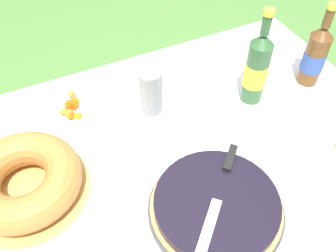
% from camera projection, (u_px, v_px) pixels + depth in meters
% --- Properties ---
extents(garden_table, '(1.53, 0.93, 0.73)m').
position_uv_depth(garden_table, '(159.00, 167.00, 1.19)').
color(garden_table, brown).
rests_on(garden_table, ground_plane).
extents(tablecloth, '(1.54, 0.94, 0.10)m').
position_uv_depth(tablecloth, '(159.00, 155.00, 1.15)').
color(tablecloth, white).
rests_on(tablecloth, garden_table).
extents(berry_tart, '(0.36, 0.36, 0.06)m').
position_uv_depth(berry_tart, '(216.00, 207.00, 0.98)').
color(berry_tart, '#38383D').
rests_on(berry_tart, tablecloth).
extents(serving_knife, '(0.28, 0.28, 0.01)m').
position_uv_depth(serving_knife, '(220.00, 190.00, 0.97)').
color(serving_knife, silver).
rests_on(serving_knife, berry_tart).
extents(bundt_cake, '(0.35, 0.35, 0.10)m').
position_uv_depth(bundt_cake, '(23.00, 180.00, 1.00)').
color(bundt_cake, tan).
rests_on(bundt_cake, tablecloth).
extents(cup_stack, '(0.07, 0.07, 0.19)m').
position_uv_depth(cup_stack, '(151.00, 92.00, 1.18)').
color(cup_stack, white).
rests_on(cup_stack, tablecloth).
extents(cider_bottle_green, '(0.08, 0.08, 0.34)m').
position_uv_depth(cider_bottle_green, '(257.00, 68.00, 1.20)').
color(cider_bottle_green, '#2D562D').
rests_on(cider_bottle_green, tablecloth).
extents(cider_bottle_amber, '(0.08, 0.08, 0.30)m').
position_uv_depth(cider_bottle_amber, '(315.00, 55.00, 1.28)').
color(cider_bottle_amber, brown).
rests_on(cider_bottle_amber, tablecloth).
extents(snack_plate_left, '(0.23, 0.23, 0.06)m').
position_uv_depth(snack_plate_left, '(74.00, 109.00, 1.24)').
color(snack_plate_left, white).
rests_on(snack_plate_left, tablecloth).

